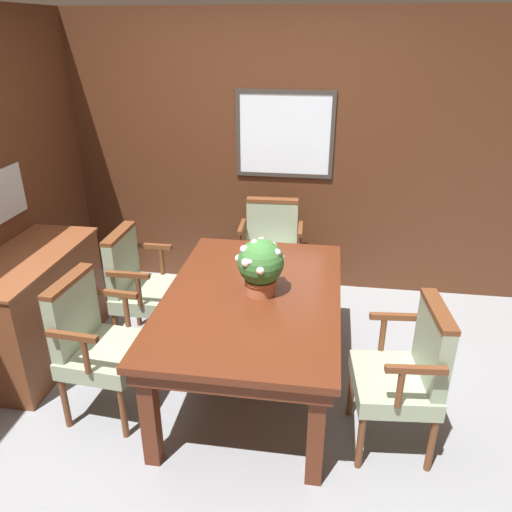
{
  "coord_description": "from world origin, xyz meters",
  "views": [
    {
      "loc": [
        0.62,
        -2.55,
        2.28
      ],
      "look_at": [
        0.17,
        0.39,
        0.92
      ],
      "focal_mm": 35.0,
      "sensor_mm": 36.0,
      "label": 1
    }
  ],
  "objects_px": {
    "potted_plant": "(261,265)",
    "sideboard_cabinet": "(35,308)",
    "chair_left_far": "(139,283)",
    "chair_right_near": "(408,370)",
    "chair_left_near": "(94,339)",
    "dining_table": "(253,306)",
    "chair_head_far": "(271,247)"
  },
  "relations": [
    {
      "from": "chair_right_near",
      "to": "chair_head_far",
      "type": "height_order",
      "value": "same"
    },
    {
      "from": "chair_right_near",
      "to": "chair_left_far",
      "type": "distance_m",
      "value": 2.04
    },
    {
      "from": "chair_left_far",
      "to": "chair_head_far",
      "type": "relative_size",
      "value": 1.0
    },
    {
      "from": "potted_plant",
      "to": "sideboard_cabinet",
      "type": "distance_m",
      "value": 1.75
    },
    {
      "from": "sideboard_cabinet",
      "to": "chair_left_near",
      "type": "bearing_deg",
      "value": -33.88
    },
    {
      "from": "chair_left_far",
      "to": "chair_head_far",
      "type": "xyz_separation_m",
      "value": [
        0.91,
        0.82,
        0.0
      ]
    },
    {
      "from": "chair_right_near",
      "to": "potted_plant",
      "type": "relative_size",
      "value": 2.49
    },
    {
      "from": "dining_table",
      "to": "chair_right_near",
      "type": "xyz_separation_m",
      "value": [
        0.95,
        -0.39,
        -0.11
      ]
    },
    {
      "from": "potted_plant",
      "to": "sideboard_cabinet",
      "type": "relative_size",
      "value": 0.31
    },
    {
      "from": "chair_head_far",
      "to": "sideboard_cabinet",
      "type": "height_order",
      "value": "chair_head_far"
    },
    {
      "from": "chair_head_far",
      "to": "potted_plant",
      "type": "distance_m",
      "value": 1.26
    },
    {
      "from": "potted_plant",
      "to": "chair_right_near",
      "type": "bearing_deg",
      "value": -24.69
    },
    {
      "from": "chair_left_far",
      "to": "sideboard_cabinet",
      "type": "bearing_deg",
      "value": 113.87
    },
    {
      "from": "chair_left_far",
      "to": "potted_plant",
      "type": "relative_size",
      "value": 2.49
    },
    {
      "from": "dining_table",
      "to": "chair_head_far",
      "type": "xyz_separation_m",
      "value": [
        -0.03,
        1.21,
        -0.11
      ]
    },
    {
      "from": "chair_left_far",
      "to": "sideboard_cabinet",
      "type": "distance_m",
      "value": 0.76
    },
    {
      "from": "potted_plant",
      "to": "chair_left_near",
      "type": "bearing_deg",
      "value": -158.3
    },
    {
      "from": "chair_left_near",
      "to": "chair_head_far",
      "type": "relative_size",
      "value": 1.0
    },
    {
      "from": "potted_plant",
      "to": "sideboard_cabinet",
      "type": "height_order",
      "value": "potted_plant"
    },
    {
      "from": "chair_left_far",
      "to": "sideboard_cabinet",
      "type": "xyz_separation_m",
      "value": [
        -0.69,
        -0.31,
        -0.11
      ]
    },
    {
      "from": "chair_right_near",
      "to": "chair_left_far",
      "type": "relative_size",
      "value": 1.0
    },
    {
      "from": "dining_table",
      "to": "chair_right_near",
      "type": "height_order",
      "value": "chair_right_near"
    },
    {
      "from": "chair_left_near",
      "to": "sideboard_cabinet",
      "type": "xyz_separation_m",
      "value": [
        -0.69,
        0.46,
        -0.11
      ]
    },
    {
      "from": "dining_table",
      "to": "chair_right_near",
      "type": "distance_m",
      "value": 1.03
    },
    {
      "from": "chair_left_far",
      "to": "dining_table",
      "type": "bearing_deg",
      "value": -112.91
    },
    {
      "from": "chair_right_near",
      "to": "chair_left_near",
      "type": "height_order",
      "value": "same"
    },
    {
      "from": "dining_table",
      "to": "chair_head_far",
      "type": "bearing_deg",
      "value": 91.3
    },
    {
      "from": "chair_left_near",
      "to": "sideboard_cabinet",
      "type": "relative_size",
      "value": 0.78
    },
    {
      "from": "chair_right_near",
      "to": "chair_head_far",
      "type": "xyz_separation_m",
      "value": [
        -0.98,
        1.61,
        0.0
      ]
    },
    {
      "from": "dining_table",
      "to": "chair_left_near",
      "type": "height_order",
      "value": "chair_left_near"
    },
    {
      "from": "dining_table",
      "to": "chair_right_near",
      "type": "bearing_deg",
      "value": -22.53
    },
    {
      "from": "chair_left_far",
      "to": "potted_plant",
      "type": "distance_m",
      "value": 1.13
    }
  ]
}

